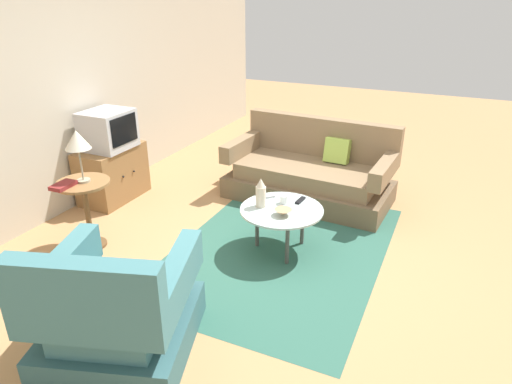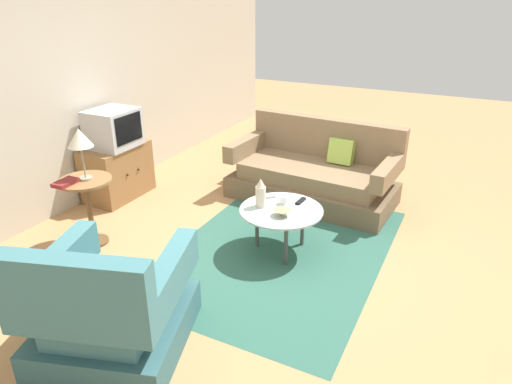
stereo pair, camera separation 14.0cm
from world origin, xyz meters
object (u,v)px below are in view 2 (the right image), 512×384
at_px(couch, 314,175).
at_px(table_lamp, 80,139).
at_px(armchair, 111,311).
at_px(television, 113,128).
at_px(side_table, 88,198).
at_px(tv_remote_dark, 301,201).
at_px(tv_stand, 117,171).
at_px(vase, 261,193).
at_px(book, 65,183).
at_px(tv_remote_silver, 267,197).
at_px(mug, 284,200).
at_px(bowl, 282,213).
at_px(coffee_table, 281,213).

bearing_deg(couch, table_lamp, 55.07).
relative_size(armchair, television, 2.33).
bearing_deg(side_table, tv_remote_dark, -63.20).
bearing_deg(tv_stand, table_lamp, -150.35).
bearing_deg(tv_stand, vase, -99.04).
distance_m(television, book, 1.22).
distance_m(television, tv_remote_silver, 1.99).
bearing_deg(television, tv_remote_dark, -91.67).
height_order(television, mug, television).
height_order(armchair, bowl, armchair).
distance_m(table_lamp, mug, 1.89).
bearing_deg(book, coffee_table, -67.14).
bearing_deg(book, table_lamp, -24.20).
relative_size(couch, television, 3.75).
height_order(bowl, book, book).
xyz_separation_m(side_table, mug, (0.79, -1.63, -0.00)).
relative_size(armchair, book, 5.25).
distance_m(side_table, television, 1.14).
distance_m(coffee_table, tv_remote_dark, 0.25).
xyz_separation_m(armchair, table_lamp, (1.02, 1.18, 0.72)).
distance_m(armchair, vase, 1.69).
distance_m(tv_stand, television, 0.52).
height_order(armchair, television, television).
bearing_deg(book, tv_remote_silver, -59.50).
bearing_deg(television, armchair, -139.24).
bearing_deg(mug, tv_remote_dark, -52.11).
distance_m(side_table, vase, 1.60).
bearing_deg(vase, side_table, 113.48).
distance_m(television, vase, 2.02).
relative_size(side_table, mug, 5.82).
xyz_separation_m(table_lamp, book, (-0.17, 0.07, -0.36)).
bearing_deg(bowl, table_lamp, 107.59).
relative_size(vase, book, 1.22).
relative_size(couch, coffee_table, 2.50).
relative_size(side_table, table_lamp, 1.38).
bearing_deg(tv_remote_silver, vase, -129.13).
bearing_deg(tv_stand, tv_remote_dark, -91.66).
bearing_deg(table_lamp, tv_stand, 29.65).
bearing_deg(bowl, couch, 7.92).
bearing_deg(mug, tv_remote_silver, 79.15).
distance_m(couch, table_lamp, 2.56).
xyz_separation_m(side_table, book, (-0.16, 0.06, 0.21)).
height_order(tv_stand, tv_remote_silver, tv_stand).
height_order(couch, tv_remote_dark, couch).
bearing_deg(vase, table_lamp, 113.26).
xyz_separation_m(television, mug, (-0.17, -2.14, -0.36)).
xyz_separation_m(mug, book, (-0.95, 1.69, 0.21)).
distance_m(side_table, tv_remote_dark, 1.97).
distance_m(vase, book, 1.73).
bearing_deg(side_table, armchair, -130.41).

